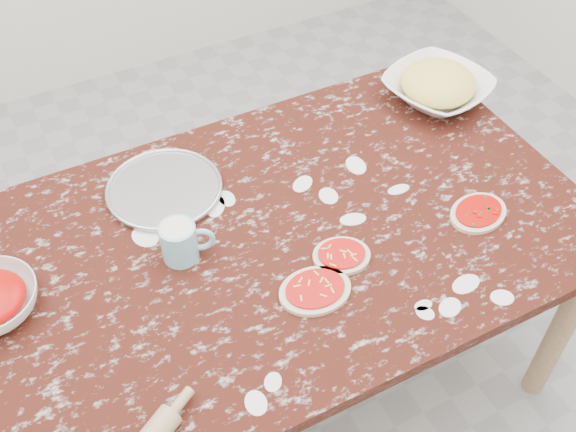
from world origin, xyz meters
The scene contains 8 objects.
ground centered at (0.00, 0.00, 0.00)m, with size 4.00×4.00×0.00m, color gray.
worktable centered at (0.00, 0.00, 0.67)m, with size 1.60×1.00×0.75m.
pizza_tray centered at (-0.24, 0.28, 0.76)m, with size 0.32×0.32×0.01m, color #B2B2B7.
cheese_bowl centered at (0.68, 0.28, 0.79)m, with size 0.31×0.31×0.08m, color white.
flour_mug centered at (-0.28, 0.04, 0.81)m, with size 0.14×0.09×0.11m.
pizza_left centered at (-0.04, -0.22, 0.76)m, with size 0.19×0.16×0.02m.
pizza_mid centered at (0.08, -0.15, 0.76)m, with size 0.18×0.16×0.02m.
pizza_right centered at (0.48, -0.19, 0.76)m, with size 0.19×0.16×0.02m.
Camera 1 is at (-0.55, -1.07, 2.08)m, focal length 42.33 mm.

